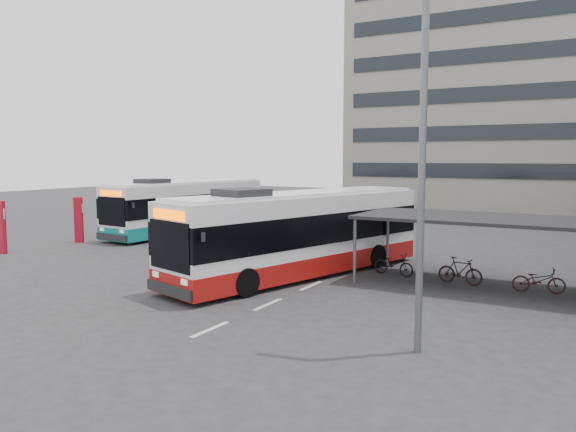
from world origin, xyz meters
The scene contains 11 objects.
ground centered at (0.00, 0.00, 0.00)m, with size 120.00×120.00×0.00m, color #28282B.
bike_shelter centered at (8.45, 3.00, 1.64)m, with size 10.00×4.00×2.54m.
office_block centered at (6.00, 36.00, 12.50)m, with size 30.00×15.00×25.00m, color gray.
road_markings centered at (2.50, -3.00, 0.01)m, with size 0.15×7.60×0.01m.
bus_main centered at (1.27, 1.46, 1.65)m, with size 5.84×12.29×3.56m.
bus_teal centered at (-10.80, 9.16, 1.60)m, with size 3.42×11.79×3.44m.
pedestrian centered at (-1.78, 4.37, 0.78)m, with size 0.57×0.37×1.56m, color black.
lamp_post centered at (7.83, -4.96, 4.94)m, with size 1.51×0.46×8.67m.
sign_totem_south centered at (-13.73, -1.24, 1.33)m, with size 0.56×0.25×2.58m.
sign_totem_mid centered at (-13.48, 3.08, 1.28)m, with size 0.53×0.28×2.49m.
sign_totem_north centered at (-14.11, 9.78, 1.43)m, with size 0.60×0.25×2.77m.
Camera 1 is at (11.69, -17.88, 4.68)m, focal length 35.00 mm.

